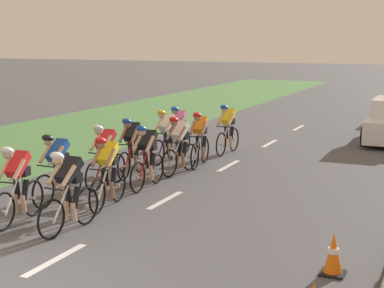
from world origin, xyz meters
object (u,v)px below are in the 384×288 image
Objects in this scene: cyclist_eighth at (179,144)px; cyclist_eleventh at (179,130)px; cyclist_fourth at (107,171)px; cyclist_fifth at (105,155)px; cyclist_sixth at (147,155)px; cyclist_seventh at (132,146)px; cyclist_lead at (17,183)px; cyclist_twelfth at (228,128)px; cyclist_third at (57,167)px; cyclist_second at (68,190)px; traffic_cone_mid at (333,254)px; cyclist_tenth at (200,138)px; cyclist_ninth at (166,135)px.

cyclist_eighth is 1.00× the size of cyclist_eleventh.
cyclist_fourth is 1.00× the size of cyclist_fifth.
cyclist_sixth is 1.00× the size of cyclist_seventh.
cyclist_lead and cyclist_twelfth have the same top height.
cyclist_fourth is 1.00× the size of cyclist_eighth.
cyclist_second is at bearing -48.91° from cyclist_third.
cyclist_fifth and cyclist_sixth have the same top height.
cyclist_third is at bearing 131.09° from cyclist_second.
cyclist_twelfth is at bearing 119.42° from traffic_cone_mid.
cyclist_seventh is (0.19, 2.92, 0.00)m from cyclist_third.
cyclist_seventh is 2.92m from cyclist_eleventh.
cyclist_second is 8.38m from cyclist_twelfth.
cyclist_lead is 1.00× the size of cyclist_third.
cyclist_fourth is at bearing 96.88° from cyclist_second.
cyclist_lead and cyclist_fourth have the same top height.
cyclist_eighth is (0.99, 0.74, 0.00)m from cyclist_seventh.
cyclist_third is at bearing -107.78° from cyclist_eighth.
cyclist_lead is 1.00× the size of cyclist_twelfth.
cyclist_fourth is 4.63m from cyclist_tenth.
cyclist_fourth is 1.79m from cyclist_fifth.
cyclist_sixth is (-0.23, 3.50, 0.00)m from cyclist_second.
cyclist_ninth is at bearing 174.11° from cyclist_tenth.
cyclist_third and cyclist_twelfth have the same top height.
cyclist_fourth and cyclist_ninth have the same top height.
cyclist_eighth and cyclist_eleventh have the same top height.
cyclist_third reaches higher than traffic_cone_mid.
cyclist_fifth is 3.31m from cyclist_tenth.
cyclist_lead is 1.00× the size of cyclist_ninth.
cyclist_lead is 1.00× the size of cyclist_fourth.
cyclist_seventh is at bearing -120.82° from cyclist_tenth.
cyclist_lead is 1.00× the size of cyclist_tenth.
cyclist_lead is at bearing -100.99° from cyclist_eighth.
cyclist_sixth is 2.69× the size of traffic_cone_mid.
cyclist_sixth is (-0.03, 1.82, 0.00)m from cyclist_fourth.
traffic_cone_mid is (4.82, -8.54, -0.48)m from cyclist_twelfth.
cyclist_eighth is 3.17m from cyclist_twelfth.
cyclist_eleventh is (-0.04, 4.20, 0.00)m from cyclist_fifth.
cyclist_fifth is at bearing -89.49° from cyclist_eleventh.
cyclist_seventh is 1.95m from cyclist_ninth.
cyclist_tenth reaches higher than traffic_cone_mid.
cyclist_sixth is 1.00× the size of cyclist_eighth.
cyclist_second is 4.82m from traffic_cone_mid.
cyclist_twelfth is at bearing 87.62° from cyclist_sixth.
cyclist_third is at bearing -120.06° from cyclist_sixth.
cyclist_third and cyclist_fifth have the same top height.
traffic_cone_mid is at bearing -37.92° from cyclist_seventh.
traffic_cone_mid is (4.99, -1.85, -0.48)m from cyclist_fourth.
cyclist_lead is at bearing -121.19° from cyclist_fourth.
cyclist_second is 3.51m from cyclist_sixth.
cyclist_seventh is at bearing 86.37° from cyclist_third.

